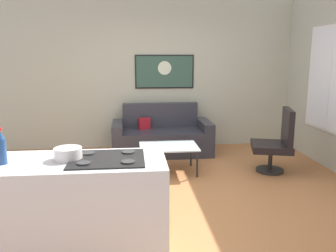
{
  "coord_description": "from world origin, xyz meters",
  "views": [
    {
      "loc": [
        -0.41,
        -4.1,
        1.73
      ],
      "look_at": [
        0.1,
        0.9,
        0.7
      ],
      "focal_mm": 36.97,
      "sensor_mm": 36.0,
      "label": 1
    }
  ],
  "objects_px": {
    "couch": "(162,137)",
    "armchair": "(277,142)",
    "mixing_bowl": "(68,154)",
    "wall_painting": "(165,72)",
    "soda_bottle": "(1,148)",
    "coffee_table": "(169,148)"
  },
  "relations": [
    {
      "from": "couch",
      "to": "armchair",
      "type": "distance_m",
      "value": 2.03
    },
    {
      "from": "couch",
      "to": "mixing_bowl",
      "type": "relative_size",
      "value": 7.78
    },
    {
      "from": "mixing_bowl",
      "to": "wall_painting",
      "type": "height_order",
      "value": "wall_painting"
    },
    {
      "from": "armchair",
      "to": "soda_bottle",
      "type": "xyz_separation_m",
      "value": [
        -3.15,
        -2.09,
        0.56
      ]
    },
    {
      "from": "armchair",
      "to": "soda_bottle",
      "type": "bearing_deg",
      "value": -146.37
    },
    {
      "from": "couch",
      "to": "mixing_bowl",
      "type": "bearing_deg",
      "value": -107.78
    },
    {
      "from": "mixing_bowl",
      "to": "wall_painting",
      "type": "bearing_deg",
      "value": 73.01
    },
    {
      "from": "armchair",
      "to": "soda_bottle",
      "type": "distance_m",
      "value": 3.82
    },
    {
      "from": "armchair",
      "to": "wall_painting",
      "type": "relative_size",
      "value": 0.88
    },
    {
      "from": "couch",
      "to": "armchair",
      "type": "xyz_separation_m",
      "value": [
        1.63,
        -1.2,
        0.17
      ]
    },
    {
      "from": "couch",
      "to": "soda_bottle",
      "type": "relative_size",
      "value": 6.03
    },
    {
      "from": "couch",
      "to": "soda_bottle",
      "type": "bearing_deg",
      "value": -114.8
    },
    {
      "from": "soda_bottle",
      "to": "mixing_bowl",
      "type": "height_order",
      "value": "soda_bottle"
    },
    {
      "from": "coffee_table",
      "to": "armchair",
      "type": "bearing_deg",
      "value": -5.39
    },
    {
      "from": "armchair",
      "to": "wall_painting",
      "type": "bearing_deg",
      "value": 132.19
    },
    {
      "from": "armchair",
      "to": "mixing_bowl",
      "type": "xyz_separation_m",
      "value": [
        -2.66,
        -2.02,
        0.48
      ]
    },
    {
      "from": "couch",
      "to": "wall_painting",
      "type": "relative_size",
      "value": 1.59
    },
    {
      "from": "couch",
      "to": "soda_bottle",
      "type": "height_order",
      "value": "soda_bottle"
    },
    {
      "from": "couch",
      "to": "wall_painting",
      "type": "height_order",
      "value": "wall_painting"
    },
    {
      "from": "coffee_table",
      "to": "wall_painting",
      "type": "bearing_deg",
      "value": 86.85
    },
    {
      "from": "couch",
      "to": "coffee_table",
      "type": "relative_size",
      "value": 2.04
    },
    {
      "from": "couch",
      "to": "mixing_bowl",
      "type": "distance_m",
      "value": 3.45
    }
  ]
}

